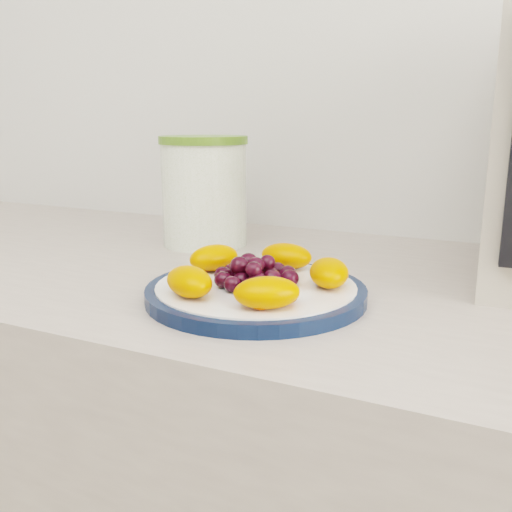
% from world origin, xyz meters
% --- Properties ---
extents(plate_rim, '(0.25, 0.25, 0.01)m').
position_xyz_m(plate_rim, '(-0.06, 1.08, 0.91)').
color(plate_rim, '#0B1938').
rests_on(plate_rim, counter).
extents(plate_face, '(0.22, 0.22, 0.02)m').
position_xyz_m(plate_face, '(-0.06, 1.08, 0.91)').
color(plate_face, white).
rests_on(plate_face, counter).
extents(canister, '(0.16, 0.16, 0.16)m').
position_xyz_m(canister, '(-0.26, 1.30, 0.98)').
color(canister, '#4D6F13').
rests_on(canister, counter).
extents(canister_lid, '(0.17, 0.17, 0.01)m').
position_xyz_m(canister_lid, '(-0.26, 1.30, 1.07)').
color(canister_lid, '#517826').
rests_on(canister_lid, canister).
extents(fruit_plate, '(0.21, 0.21, 0.03)m').
position_xyz_m(fruit_plate, '(-0.05, 1.08, 0.93)').
color(fruit_plate, '#E46000').
rests_on(fruit_plate, plate_face).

